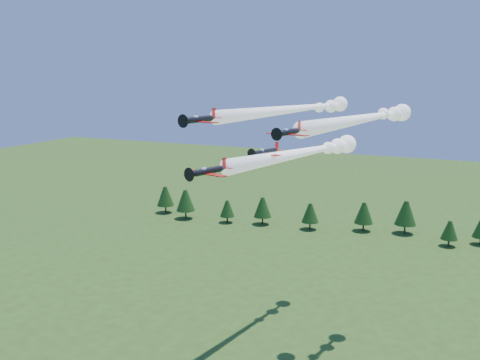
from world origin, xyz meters
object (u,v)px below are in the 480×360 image
at_px(plane_lead, 307,152).
at_px(plane_left, 297,109).
at_px(plane_slot, 265,152).
at_px(plane_right, 368,118).

xyz_separation_m(plane_lead, plane_left, (-8.29, 18.96, 6.33)).
bearing_deg(plane_slot, plane_lead, 84.14).
relative_size(plane_lead, plane_left, 0.75).
height_order(plane_lead, plane_left, plane_left).
distance_m(plane_lead, plane_left, 21.64).
height_order(plane_lead, plane_right, plane_right).
bearing_deg(plane_left, plane_right, -17.17).
xyz_separation_m(plane_left, plane_right, (17.06, -9.32, -0.67)).
distance_m(plane_left, plane_slot, 29.57).
distance_m(plane_lead, plane_slot, 10.85).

